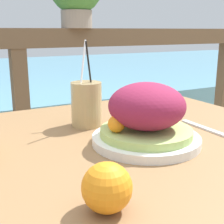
% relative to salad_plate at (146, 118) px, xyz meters
% --- Properties ---
extents(patio_table, '(1.09, 0.88, 0.72)m').
position_rel_salad_plate_xyz_m(patio_table, '(-0.10, 0.03, -0.16)').
color(patio_table, olive).
rests_on(patio_table, ground_plane).
extents(railing_fence, '(2.80, 0.08, 1.00)m').
position_rel_salad_plate_xyz_m(railing_fence, '(-0.10, 0.91, -0.03)').
color(railing_fence, brown).
rests_on(railing_fence, ground_plane).
extents(salad_plate, '(0.26, 0.26, 0.15)m').
position_rel_salad_plate_xyz_m(salad_plate, '(0.00, 0.00, 0.00)').
color(salad_plate, silver).
rests_on(salad_plate, patio_table).
extents(drink_glass, '(0.09, 0.09, 0.24)m').
position_rel_salad_plate_xyz_m(drink_glass, '(-0.06, 0.20, -0.00)').
color(drink_glass, tan).
rests_on(drink_glass, patio_table).
extents(knife, '(0.02, 0.18, 0.00)m').
position_rel_salad_plate_xyz_m(knife, '(0.21, 0.01, -0.06)').
color(knife, silver).
rests_on(knife, patio_table).
extents(orange_near_basket, '(0.08, 0.08, 0.08)m').
position_rel_salad_plate_xyz_m(orange_near_basket, '(-0.22, -0.21, -0.03)').
color(orange_near_basket, orange).
rests_on(orange_near_basket, patio_table).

